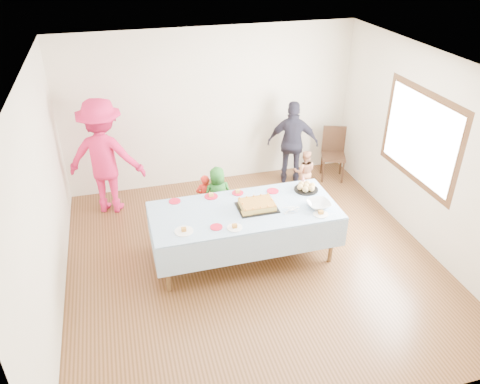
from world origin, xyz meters
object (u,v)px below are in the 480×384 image
object	(u,v)px
party_table	(244,213)
birthday_cake	(257,205)
dining_chair	(333,150)
adult_left	(105,157)

from	to	relation	value
party_table	birthday_cake	xyz separation A→B (m)	(0.17, -0.01, 0.10)
party_table	birthday_cake	distance (m)	0.20
dining_chair	adult_left	distance (m)	3.98
birthday_cake	dining_chair	world-z (taller)	dining_chair
dining_chair	birthday_cake	bearing A→B (deg)	-116.83
birthday_cake	dining_chair	xyz separation A→B (m)	(2.04, 1.90, -0.30)
party_table	dining_chair	world-z (taller)	dining_chair
party_table	dining_chair	bearing A→B (deg)	40.45
party_table	dining_chair	xyz separation A→B (m)	(2.21, 1.89, -0.20)
party_table	birthday_cake	bearing A→B (deg)	-2.99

